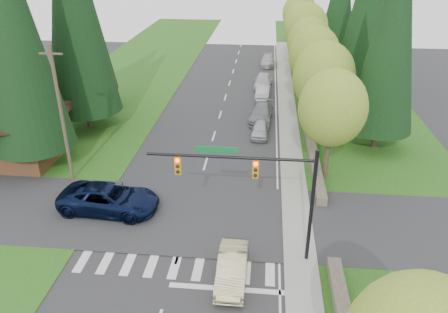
# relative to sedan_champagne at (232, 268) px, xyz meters

# --- Properties ---
(ground) EXTENTS (120.00, 120.00, 0.00)m
(ground) POSITION_rel_sedan_champagne_xyz_m (-3.20, -2.55, -0.71)
(ground) COLOR #28282B
(ground) RESTS_ON ground
(grass_east) EXTENTS (14.00, 110.00, 0.06)m
(grass_east) POSITION_rel_sedan_champagne_xyz_m (9.80, 17.45, -0.68)
(grass_east) COLOR #294E14
(grass_east) RESTS_ON ground
(grass_west) EXTENTS (14.00, 110.00, 0.06)m
(grass_west) POSITION_rel_sedan_champagne_xyz_m (-16.20, 17.45, -0.68)
(grass_west) COLOR #294E14
(grass_west) RESTS_ON ground
(cross_street) EXTENTS (120.00, 8.00, 0.10)m
(cross_street) POSITION_rel_sedan_champagne_xyz_m (-3.20, 5.45, -0.71)
(cross_street) COLOR #28282B
(cross_street) RESTS_ON ground
(sidewalk_east) EXTENTS (1.80, 80.00, 0.13)m
(sidewalk_east) POSITION_rel_sedan_champagne_xyz_m (3.70, 19.45, -0.64)
(sidewalk_east) COLOR gray
(sidewalk_east) RESTS_ON ground
(curb_east) EXTENTS (0.20, 80.00, 0.13)m
(curb_east) POSITION_rel_sedan_champagne_xyz_m (2.85, 19.45, -0.64)
(curb_east) COLOR gray
(curb_east) RESTS_ON ground
(stone_wall_north) EXTENTS (0.70, 40.00, 0.70)m
(stone_wall_north) POSITION_rel_sedan_champagne_xyz_m (5.40, 27.45, -0.36)
(stone_wall_north) COLOR #4C4438
(stone_wall_north) RESTS_ON ground
(traffic_signal) EXTENTS (8.70, 0.37, 6.80)m
(traffic_signal) POSITION_rel_sedan_champagne_xyz_m (1.17, 1.95, 4.28)
(traffic_signal) COLOR black
(traffic_signal) RESTS_ON ground
(brown_building) EXTENTS (8.40, 8.40, 5.40)m
(brown_building) POSITION_rel_sedan_champagne_xyz_m (-18.20, 12.45, 2.43)
(brown_building) COLOR #4C2D19
(brown_building) RESTS_ON ground
(utility_pole) EXTENTS (1.60, 0.24, 10.00)m
(utility_pole) POSITION_rel_sedan_champagne_xyz_m (-12.70, 9.45, 4.44)
(utility_pole) COLOR #473828
(utility_pole) RESTS_ON ground
(decid_tree_0) EXTENTS (4.80, 4.80, 8.37)m
(decid_tree_0) POSITION_rel_sedan_champagne_xyz_m (6.00, 11.45, 4.89)
(decid_tree_0) COLOR #38281C
(decid_tree_0) RESTS_ON ground
(decid_tree_1) EXTENTS (5.20, 5.20, 8.80)m
(decid_tree_1) POSITION_rel_sedan_champagne_xyz_m (6.10, 18.45, 5.09)
(decid_tree_1) COLOR #38281C
(decid_tree_1) RESTS_ON ground
(decid_tree_2) EXTENTS (5.00, 5.00, 8.82)m
(decid_tree_2) POSITION_rel_sedan_champagne_xyz_m (5.90, 25.45, 5.22)
(decid_tree_2) COLOR #38281C
(decid_tree_2) RESTS_ON ground
(decid_tree_3) EXTENTS (5.00, 5.00, 8.55)m
(decid_tree_3) POSITION_rel_sedan_champagne_xyz_m (6.00, 32.45, 4.96)
(decid_tree_3) COLOR #38281C
(decid_tree_3) RESTS_ON ground
(decid_tree_4) EXTENTS (5.40, 5.40, 9.18)m
(decid_tree_4) POSITION_rel_sedan_champagne_xyz_m (6.10, 39.45, 5.36)
(decid_tree_4) COLOR #38281C
(decid_tree_4) RESTS_ON ground
(decid_tree_5) EXTENTS (4.80, 4.80, 8.30)m
(decid_tree_5) POSITION_rel_sedan_champagne_xyz_m (5.90, 46.45, 4.83)
(decid_tree_5) COLOR #38281C
(decid_tree_5) RESTS_ON ground
(decid_tree_6) EXTENTS (5.20, 5.20, 8.86)m
(decid_tree_6) POSITION_rel_sedan_champagne_xyz_m (6.00, 53.45, 5.16)
(decid_tree_6) COLOR #38281C
(decid_tree_6) RESTS_ON ground
(conifer_w_a) EXTENTS (6.12, 6.12, 19.80)m
(conifer_w_a) POSITION_rel_sedan_champagne_xyz_m (-16.20, 11.45, 10.09)
(conifer_w_a) COLOR #38281C
(conifer_w_a) RESTS_ON ground
(conifer_w_b) EXTENTS (5.44, 5.44, 17.80)m
(conifer_w_b) POSITION_rel_sedan_champagne_xyz_m (-19.20, 15.45, 9.08)
(conifer_w_b) COLOR #38281C
(conifer_w_b) RESTS_ON ground
(conifer_w_c) EXTENTS (6.46, 6.46, 20.80)m
(conifer_w_c) POSITION_rel_sedan_champagne_xyz_m (-15.20, 19.45, 10.59)
(conifer_w_c) COLOR #38281C
(conifer_w_c) RESTS_ON ground
(conifer_w_e) EXTENTS (5.78, 5.78, 18.80)m
(conifer_w_e) POSITION_rel_sedan_champagne_xyz_m (-17.20, 25.45, 9.59)
(conifer_w_e) COLOR #38281C
(conifer_w_e) RESTS_ON ground
(conifer_e_a) EXTENTS (5.44, 5.44, 17.80)m
(conifer_e_a) POSITION_rel_sedan_champagne_xyz_m (10.80, 17.45, 9.08)
(conifer_e_a) COLOR #38281C
(conifer_e_a) RESTS_ON ground
(sedan_champagne) EXTENTS (1.51, 4.29, 1.41)m
(sedan_champagne) POSITION_rel_sedan_champagne_xyz_m (0.00, 0.00, 0.00)
(sedan_champagne) COLOR beige
(sedan_champagne) RESTS_ON ground
(suv_navy) EXTENTS (6.68, 3.43, 1.80)m
(suv_navy) POSITION_rel_sedan_champagne_xyz_m (-8.51, 5.69, 0.20)
(suv_navy) COLOR black
(suv_navy) RESTS_ON ground
(parked_car_a) EXTENTS (1.68, 3.81, 1.27)m
(parked_car_a) POSITION_rel_sedan_champagne_xyz_m (1.00, 18.99, -0.07)
(parked_car_a) COLOR #B1B1B6
(parked_car_a) RESTS_ON ground
(parked_car_b) EXTENTS (2.52, 5.32, 1.50)m
(parked_car_b) POSITION_rel_sedan_champagne_xyz_m (1.00, 22.81, 0.04)
(parked_car_b) COLOR gray
(parked_car_b) RESTS_ON ground
(parked_car_c) EXTENTS (1.67, 4.28, 1.39)m
(parked_car_c) POSITION_rel_sedan_champagne_xyz_m (1.00, 29.13, -0.01)
(parked_car_c) COLOR #AAAAAE
(parked_car_c) RESTS_ON ground
(parked_car_d) EXTENTS (2.34, 4.96, 1.64)m
(parked_car_d) POSITION_rel_sedan_champagne_xyz_m (1.00, 33.67, 0.11)
(parked_car_d) COLOR silver
(parked_car_d) RESTS_ON ground
(parked_car_e) EXTENTS (1.97, 4.68, 1.35)m
(parked_car_e) POSITION_rel_sedan_champagne_xyz_m (1.42, 44.00, -0.03)
(parked_car_e) COLOR #AEADB2
(parked_car_e) RESTS_ON ground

